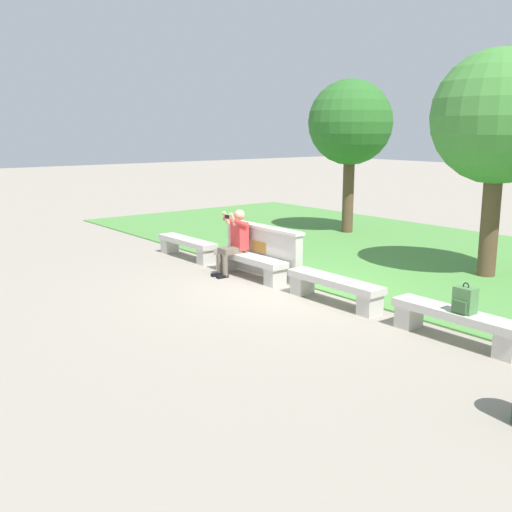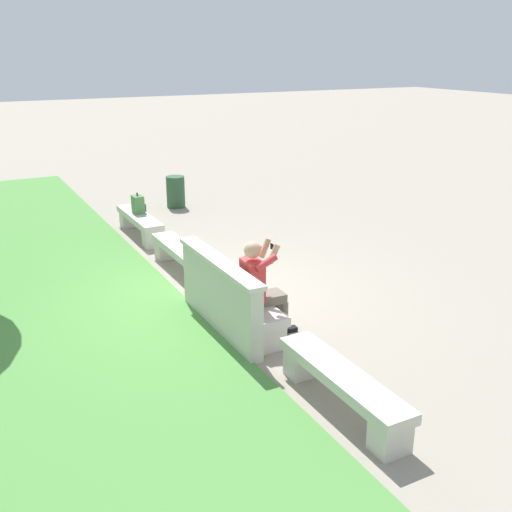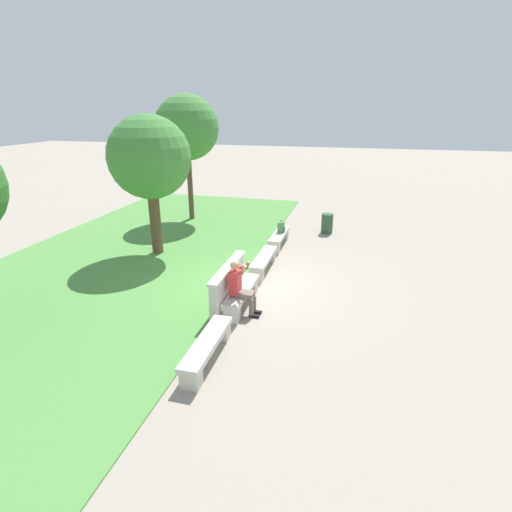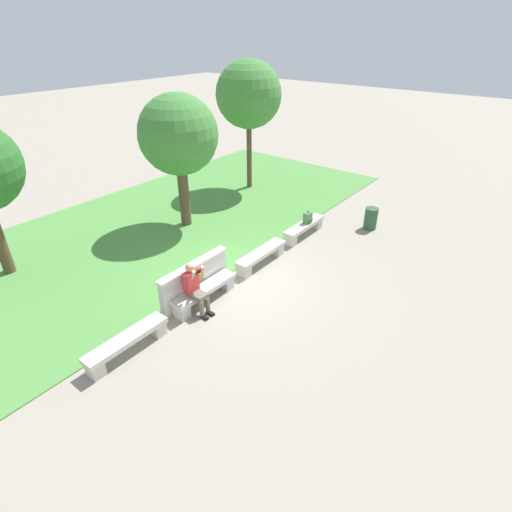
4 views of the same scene
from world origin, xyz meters
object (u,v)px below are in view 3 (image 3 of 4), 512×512
object	(u,v)px
tree_left_background	(150,158)
trash_bin	(327,223)
bench_main	(207,347)
bench_near	(242,294)
bench_far	(279,237)
backpack	(281,227)
tree_right_background	(187,128)
person_photographer	(240,285)
bench_mid	(264,261)

from	to	relation	value
tree_left_background	trash_bin	size ratio (longest dim) A/B	5.88
bench_main	tree_left_background	size ratio (longest dim) A/B	0.44
trash_bin	bench_main	bearing A→B (deg)	170.54
bench_near	tree_left_background	size ratio (longest dim) A/B	0.44
bench_near	bench_far	bearing A→B (deg)	0.00
backpack	trash_bin	size ratio (longest dim) A/B	0.57
bench_far	trash_bin	size ratio (longest dim) A/B	2.59
tree_right_background	trash_bin	size ratio (longest dim) A/B	6.78
person_photographer	bench_main	bearing A→B (deg)	177.72
tree_left_background	tree_right_background	xyz separation A→B (m)	(4.30, 0.61, 0.68)
tree_left_background	tree_right_background	size ratio (longest dim) A/B	0.87
bench_main	tree_left_background	world-z (taller)	tree_left_background
bench_mid	tree_right_background	distance (m)	7.38
bench_far	tree_left_background	distance (m)	5.02
bench_far	person_photographer	distance (m)	5.09
bench_near	trash_bin	size ratio (longest dim) A/B	2.59
bench_main	bench_far	xyz separation A→B (m)	(7.03, 0.00, 0.00)
bench_near	tree_right_background	world-z (taller)	tree_right_background
bench_far	bench_near	bearing A→B (deg)	180.00
bench_near	bench_mid	xyz separation A→B (m)	(2.34, 0.00, 0.00)
bench_main	bench_far	world-z (taller)	same
bench_near	tree_left_background	xyz separation A→B (m)	(2.88, 3.75, 2.80)
backpack	tree_right_background	distance (m)	5.90
backpack	bench_far	bearing A→B (deg)	164.91
backpack	tree_left_background	bearing A→B (deg)	117.03
bench_main	trash_bin	size ratio (longest dim) A/B	2.59
bench_main	trash_bin	world-z (taller)	trash_bin
trash_bin	backpack	bearing A→B (deg)	140.68
bench_far	tree_left_background	world-z (taller)	tree_left_background
bench_mid	trash_bin	xyz separation A→B (m)	(4.25, -1.49, 0.08)
bench_main	person_photographer	bearing A→B (deg)	-2.28
bench_mid	person_photographer	size ratio (longest dim) A/B	1.47
bench_near	person_photographer	size ratio (longest dim) A/B	1.47
bench_main	backpack	distance (m)	7.17
tree_left_background	trash_bin	xyz separation A→B (m)	(3.71, -5.24, -2.72)
bench_mid	bench_far	xyz separation A→B (m)	(2.34, 0.00, 0.00)
bench_main	backpack	world-z (taller)	backpack
tree_right_background	tree_left_background	bearing A→B (deg)	-171.98
bench_near	bench_far	distance (m)	4.69
bench_mid	backpack	distance (m)	2.50
bench_far	backpack	size ratio (longest dim) A/B	4.54
bench_near	bench_mid	world-z (taller)	same
bench_main	tree_left_background	xyz separation A→B (m)	(5.23, 3.75, 2.80)
bench_mid	person_photographer	world-z (taller)	person_photographer
person_photographer	backpack	world-z (taller)	person_photographer
backpack	tree_left_background	size ratio (longest dim) A/B	0.10
bench_main	bench_mid	world-z (taller)	same
person_photographer	tree_left_background	xyz separation A→B (m)	(3.27, 3.83, 2.36)
bench_near	bench_main	bearing A→B (deg)	180.00
backpack	tree_left_background	xyz separation A→B (m)	(-1.93, 3.79, 2.47)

